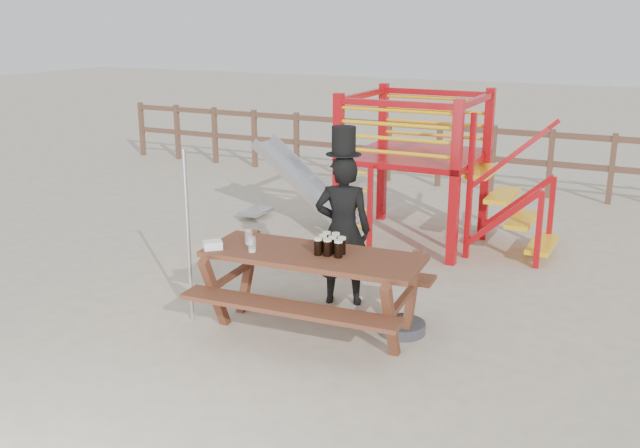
{
  "coord_description": "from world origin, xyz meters",
  "views": [
    {
      "loc": [
        3.34,
        -5.66,
        3.04
      ],
      "look_at": [
        0.12,
        0.8,
        0.94
      ],
      "focal_mm": 40.0,
      "sensor_mm": 36.0,
      "label": 1
    }
  ],
  "objects": [
    {
      "name": "ground",
      "position": [
        0.0,
        0.0,
        0.0
      ],
      "size": [
        60.0,
        60.0,
        0.0
      ],
      "primitive_type": "plane",
      "color": "#C4B598",
      "rests_on": "ground"
    },
    {
      "name": "back_fence",
      "position": [
        0.0,
        7.0,
        0.74
      ],
      "size": [
        15.09,
        0.09,
        1.2
      ],
      "color": "brown",
      "rests_on": "ground"
    },
    {
      "name": "playground_fort",
      "position": [
        0.12,
        3.58,
        1.07
      ],
      "size": [
        4.71,
        1.84,
        2.1
      ],
      "color": "#AA0B10",
      "rests_on": "ground"
    },
    {
      "name": "picnic_table",
      "position": [
        0.34,
        0.2,
        0.52
      ],
      "size": [
        2.24,
        1.63,
        0.83
      ],
      "rotation": [
        0.0,
        0.0,
        0.07
      ],
      "color": "brown",
      "rests_on": "ground"
    },
    {
      "name": "man_with_hat",
      "position": [
        0.28,
        1.04,
        0.88
      ],
      "size": [
        0.7,
        0.58,
        1.96
      ],
      "rotation": [
        0.0,
        0.0,
        3.49
      ],
      "color": "black",
      "rests_on": "ground"
    },
    {
      "name": "metal_pole",
      "position": [
        -0.91,
        -0.11,
        0.9
      ],
      "size": [
        0.04,
        0.04,
        1.81
      ],
      "primitive_type": "cylinder",
      "color": "#B2B2B7",
      "rests_on": "ground"
    },
    {
      "name": "parasol_base",
      "position": [
        1.15,
        0.58,
        0.06
      ],
      "size": [
        0.47,
        0.47,
        0.2
      ],
      "color": "#38383D",
      "rests_on": "ground"
    },
    {
      "name": "paper_bag",
      "position": [
        -0.61,
        -0.12,
        0.87
      ],
      "size": [
        0.23,
        0.22,
        0.08
      ],
      "primitive_type": "cube",
      "rotation": [
        0.0,
        0.0,
        0.75
      ],
      "color": "white",
      "rests_on": "picnic_table"
    },
    {
      "name": "stout_pints",
      "position": [
        0.49,
        0.28,
        0.92
      ],
      "size": [
        0.3,
        0.31,
        0.17
      ],
      "color": "black",
      "rests_on": "picnic_table"
    },
    {
      "name": "empty_glasses",
      "position": [
        -0.29,
        0.07,
        0.9
      ],
      "size": [
        0.24,
        0.27,
        0.15
      ],
      "color": "silver",
      "rests_on": "picnic_table"
    }
  ]
}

